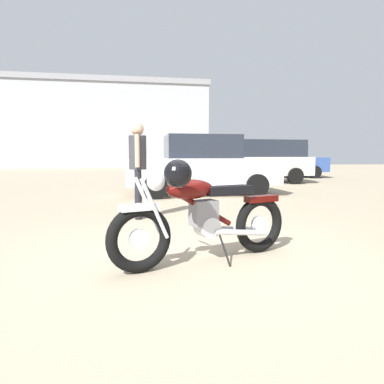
{
  "coord_description": "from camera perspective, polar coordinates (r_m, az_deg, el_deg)",
  "views": [
    {
      "loc": [
        -0.6,
        -3.72,
        1.09
      ],
      "look_at": [
        -0.0,
        0.83,
        0.61
      ],
      "focal_mm": 32.43,
      "sensor_mm": 36.0,
      "label": 1
    }
  ],
  "objects": [
    {
      "name": "ground_plane",
      "position": [
        3.93,
        1.66,
        -10.18
      ],
      "size": [
        80.0,
        80.0,
        0.0
      ],
      "primitive_type": "plane",
      "color": "gray"
    },
    {
      "name": "red_hatchback_near",
      "position": [
        9.85,
        1.55,
        4.43
      ],
      "size": [
        4.25,
        2.03,
        1.67
      ],
      "rotation": [
        0.0,
        0.0,
        0.03
      ],
      "color": "black",
      "rests_on": "ground_plane"
    },
    {
      "name": "white_estate_far",
      "position": [
        14.4,
        10.12,
        5.21
      ],
      "size": [
        4.81,
        2.21,
        1.74
      ],
      "rotation": [
        0.0,
        0.0,
        3.21
      ],
      "color": "black",
      "rests_on": "ground_plane"
    },
    {
      "name": "industrial_building",
      "position": [
        38.07,
        -15.7,
        10.39
      ],
      "size": [
        23.01,
        10.29,
        8.42
      ],
      "rotation": [
        0.0,
        0.0,
        0.05
      ],
      "color": "#9EA0A8",
      "rests_on": "ground_plane"
    },
    {
      "name": "bystander",
      "position": [
        6.08,
        -8.91,
        5.18
      ],
      "size": [
        0.3,
        0.46,
        1.66
      ],
      "rotation": [
        0.0,
        0.0,
        6.27
      ],
      "color": "black",
      "rests_on": "ground_plane"
    },
    {
      "name": "dark_sedan_left",
      "position": [
        18.69,
        14.82,
        4.92
      ],
      "size": [
        4.38,
        2.32,
        1.67
      ],
      "rotation": [
        0.0,
        0.0,
        3.01
      ],
      "color": "black",
      "rests_on": "ground_plane"
    },
    {
      "name": "vintage_motorcycle",
      "position": [
        3.52,
        1.67,
        -3.85
      ],
      "size": [
        1.97,
        1.02,
        1.07
      ],
      "rotation": [
        0.0,
        0.0,
        3.52
      ],
      "color": "black",
      "rests_on": "ground_plane"
    }
  ]
}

